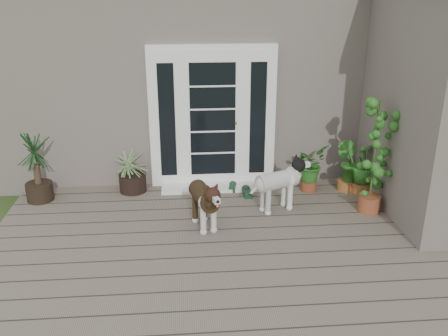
{
  "coord_description": "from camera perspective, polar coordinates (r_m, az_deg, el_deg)",
  "views": [
    {
      "loc": [
        -0.64,
        -4.56,
        3.13
      ],
      "look_at": [
        -0.1,
        1.75,
        0.7
      ],
      "focal_mm": 39.46,
      "sensor_mm": 36.0,
      "label": 1
    }
  ],
  "objects": [
    {
      "name": "yucca",
      "position": [
        7.49,
        -20.94,
        0.17
      ],
      "size": [
        0.91,
        0.91,
        1.05
      ],
      "primitive_type": null,
      "rotation": [
        0.0,
        0.0,
        -0.31
      ],
      "color": "black",
      "rests_on": "deck"
    },
    {
      "name": "herb_a",
      "position": [
        7.52,
        9.88,
        -0.29
      ],
      "size": [
        0.71,
        0.71,
        0.64
      ],
      "primitive_type": "imported",
      "rotation": [
        0.0,
        0.0,
        0.83
      ],
      "color": "#1E4D16",
      "rests_on": "deck"
    },
    {
      "name": "herb_b",
      "position": [
        7.66,
        14.04,
        -0.57
      ],
      "size": [
        0.52,
        0.52,
        0.55
      ],
      "primitive_type": "imported",
      "rotation": [
        0.0,
        0.0,
        2.48
      ],
      "color": "#275618",
      "rests_on": "deck"
    },
    {
      "name": "clog_left",
      "position": [
        7.35,
        2.68,
        -2.8
      ],
      "size": [
        0.17,
        0.34,
        0.1
      ],
      "primitive_type": null,
      "rotation": [
        0.0,
        0.0,
        0.04
      ],
      "color": "#16381D",
      "rests_on": "deck"
    },
    {
      "name": "sapling",
      "position": [
        6.85,
        17.04,
        1.38
      ],
      "size": [
        0.6,
        0.6,
        1.63
      ],
      "primitive_type": null,
      "rotation": [
        0.0,
        0.0,
        0.29
      ],
      "color": "#265B1A",
      "rests_on": "deck"
    },
    {
      "name": "door_unit",
      "position": [
        7.43,
        -1.33,
        5.89
      ],
      "size": [
        1.9,
        0.14,
        2.15
      ],
      "primitive_type": "cube",
      "color": "white",
      "rests_on": "deck"
    },
    {
      "name": "door_step",
      "position": [
        7.58,
        -1.17,
        -2.18
      ],
      "size": [
        1.6,
        0.4,
        0.05
      ],
      "primitive_type": "cube",
      "color": "white",
      "rests_on": "deck"
    },
    {
      "name": "clog_right",
      "position": [
        7.53,
        0.99,
        -2.21
      ],
      "size": [
        0.18,
        0.31,
        0.09
      ],
      "primitive_type": null,
      "rotation": [
        0.0,
        0.0,
        -0.16
      ],
      "color": "#17391E",
      "rests_on": "deck"
    },
    {
      "name": "brindle_dog",
      "position": [
        6.31,
        -2.33,
        -4.25
      ],
      "size": [
        0.53,
        0.83,
        0.64
      ],
      "primitive_type": null,
      "rotation": [
        0.0,
        0.0,
        3.42
      ],
      "color": "#382714",
      "rests_on": "deck"
    },
    {
      "name": "house_main",
      "position": [
        9.36,
        -0.91,
        11.29
      ],
      "size": [
        7.4,
        4.0,
        3.1
      ],
      "primitive_type": "cube",
      "color": "#665E54",
      "rests_on": "ground"
    },
    {
      "name": "deck",
      "position": [
        5.87,
        2.13,
        -10.57
      ],
      "size": [
        6.2,
        4.6,
        0.12
      ],
      "primitive_type": "cube",
      "color": "#6B5B4C",
      "rests_on": "ground"
    },
    {
      "name": "white_dog",
      "position": [
        6.8,
        6.17,
        -2.37
      ],
      "size": [
        0.85,
        0.62,
        0.65
      ],
      "primitive_type": null,
      "rotation": [
        0.0,
        0.0,
        -1.16
      ],
      "color": "white",
      "rests_on": "deck"
    },
    {
      "name": "spider_plant",
      "position": [
        7.49,
        -10.63,
        -0.1
      ],
      "size": [
        0.84,
        0.84,
        0.72
      ],
      "primitive_type": null,
      "rotation": [
        0.0,
        0.0,
        0.28
      ],
      "color": "#87A867",
      "rests_on": "deck"
    },
    {
      "name": "herb_c",
      "position": [
        7.61,
        15.78,
        -0.54
      ],
      "size": [
        0.58,
        0.58,
        0.64
      ],
      "primitive_type": "imported",
      "rotation": [
        0.0,
        0.0,
        3.95
      ],
      "color": "#1D5919",
      "rests_on": "deck"
    }
  ]
}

